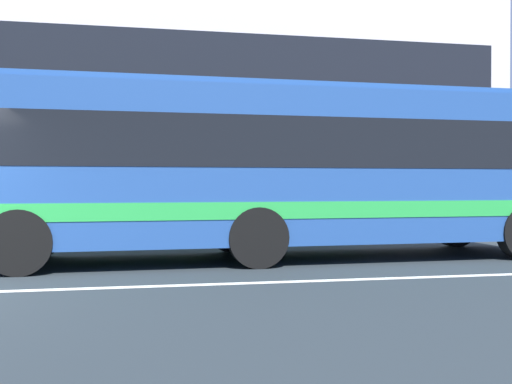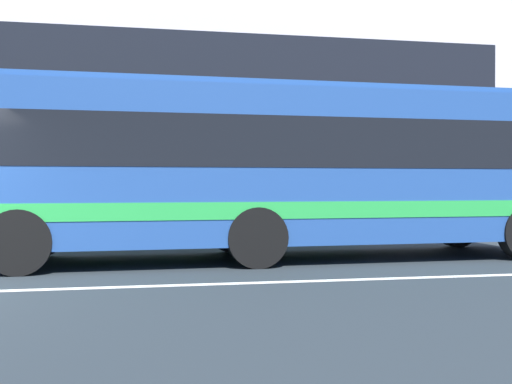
{
  "view_description": "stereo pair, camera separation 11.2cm",
  "coord_description": "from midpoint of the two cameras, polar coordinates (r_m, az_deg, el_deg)",
  "views": [
    {
      "loc": [
        3.04,
        -8.21,
        1.38
      ],
      "look_at": [
        5.25,
        2.58,
        1.23
      ],
      "focal_mm": 42.45,
      "sensor_mm": 36.0,
      "label": 1
    },
    {
      "loc": [
        3.15,
        -8.23,
        1.38
      ],
      "look_at": [
        5.25,
        2.58,
        1.23
      ],
      "focal_mm": 42.45,
      "sensor_mm": 36.0,
      "label": 2
    }
  ],
  "objects": [
    {
      "name": "transit_bus",
      "position": [
        11.15,
        2.36,
        2.53
      ],
      "size": [
        10.74,
        2.83,
        3.12
      ],
      "color": "#22478B",
      "rests_on": "ground_plane"
    },
    {
      "name": "apartment_block_right",
      "position": [
        25.76,
        -3.04,
        7.98
      ],
      "size": [
        19.24,
        11.97,
        9.21
      ],
      "color": "silver",
      "rests_on": "ground_plane"
    },
    {
      "name": "hedge_row_far",
      "position": [
        15.18,
        -22.37,
        -2.72
      ],
      "size": [
        16.9,
        1.1,
        0.94
      ],
      "primitive_type": "cube",
      "color": "#185123",
      "rests_on": "ground_plane"
    }
  ]
}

